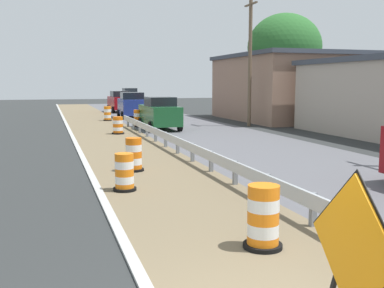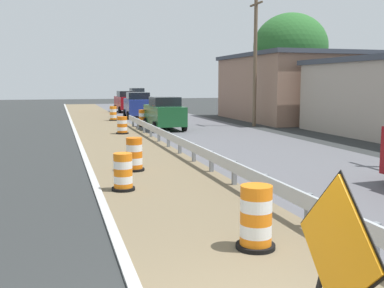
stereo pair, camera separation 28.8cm
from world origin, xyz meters
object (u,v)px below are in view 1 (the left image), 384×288
(traffic_barrel_nearest, at_px, (263,220))
(car_lead_near_lane, at_px, (119,102))
(traffic_barrel_far, at_px, (118,126))
(car_lead_far_lane, at_px, (160,113))
(traffic_barrel_farther, at_px, (138,119))
(car_trailing_near_lane, at_px, (130,97))
(warning_sign_diamond, at_px, (353,251))
(traffic_barrel_close, at_px, (124,174))
(traffic_barrel_mid, at_px, (134,156))
(utility_pole_mid, at_px, (250,60))
(traffic_barrel_farthest, at_px, (107,114))
(car_trailing_far_lane, at_px, (132,105))

(traffic_barrel_nearest, relative_size, car_lead_near_lane, 0.27)
(traffic_barrel_far, height_order, car_lead_far_lane, car_lead_far_lane)
(traffic_barrel_farther, height_order, car_trailing_near_lane, car_trailing_near_lane)
(warning_sign_diamond, distance_m, car_trailing_near_lane, 55.93)
(traffic_barrel_close, xyz_separation_m, traffic_barrel_far, (1.89, 14.02, -0.02))
(car_trailing_near_lane, bearing_deg, car_lead_near_lane, -16.01)
(traffic_barrel_farther, xyz_separation_m, car_trailing_near_lane, (4.57, 29.37, 0.59))
(traffic_barrel_mid, height_order, utility_pole_mid, utility_pole_mid)
(car_lead_near_lane, relative_size, car_lead_far_lane, 0.95)
(car_lead_far_lane, height_order, utility_pole_mid, utility_pole_mid)
(traffic_barrel_farthest, distance_m, car_trailing_far_lane, 3.34)
(traffic_barrel_close, xyz_separation_m, traffic_barrel_farther, (3.82, 18.02, 0.05))
(traffic_barrel_far, bearing_deg, car_trailing_near_lane, 78.97)
(traffic_barrel_mid, height_order, traffic_barrel_farthest, traffic_barrel_farthest)
(traffic_barrel_mid, distance_m, traffic_barrel_farthest, 20.91)
(warning_sign_diamond, xyz_separation_m, car_trailing_far_lane, (3.55, 33.98, 0.00))
(traffic_barrel_nearest, bearing_deg, utility_pole_mid, 66.13)
(traffic_barrel_mid, xyz_separation_m, car_trailing_far_lane, (4.06, 23.18, 0.56))
(warning_sign_diamond, xyz_separation_m, traffic_barrel_farther, (2.56, 26.11, -0.55))
(warning_sign_diamond, bearing_deg, car_lead_near_lane, -93.21)
(traffic_barrel_mid, height_order, traffic_barrel_farther, traffic_barrel_farther)
(utility_pole_mid, bearing_deg, traffic_barrel_nearest, -113.87)
(car_trailing_near_lane, height_order, car_lead_far_lane, car_trailing_near_lane)
(traffic_barrel_far, bearing_deg, traffic_barrel_nearest, -90.76)
(car_lead_near_lane, distance_m, utility_pole_mid, 18.83)
(car_trailing_near_lane, height_order, car_trailing_far_lane, car_trailing_near_lane)
(warning_sign_diamond, height_order, traffic_barrel_nearest, warning_sign_diamond)
(warning_sign_diamond, relative_size, traffic_barrel_mid, 1.79)
(traffic_barrel_nearest, relative_size, traffic_barrel_close, 1.11)
(traffic_barrel_far, height_order, car_trailing_far_lane, car_trailing_far_lane)
(car_trailing_near_lane, xyz_separation_m, utility_pole_mid, (2.68, -31.17, 3.31))
(car_trailing_far_lane, bearing_deg, utility_pole_mid, -144.81)
(traffic_barrel_farther, height_order, car_trailing_far_lane, car_trailing_far_lane)
(traffic_barrel_nearest, distance_m, car_lead_far_lane, 21.24)
(traffic_barrel_close, height_order, utility_pole_mid, utility_pole_mid)
(car_trailing_near_lane, relative_size, car_trailing_far_lane, 0.94)
(warning_sign_diamond, bearing_deg, traffic_barrel_farther, -93.78)
(warning_sign_diamond, xyz_separation_m, car_trailing_near_lane, (7.13, 55.48, 0.04))
(traffic_barrel_farthest, height_order, car_trailing_far_lane, car_trailing_far_lane)
(traffic_barrel_far, relative_size, car_trailing_far_lane, 0.23)
(car_lead_far_lane, xyz_separation_m, car_trailing_far_lane, (0.02, 10.01, 0.04))
(traffic_barrel_close, height_order, traffic_barrel_mid, traffic_barrel_mid)
(warning_sign_diamond, bearing_deg, traffic_barrel_farthest, -90.40)
(warning_sign_diamond, distance_m, traffic_barrel_farther, 26.24)
(traffic_barrel_nearest, distance_m, utility_pole_mid, 23.65)
(warning_sign_diamond, height_order, traffic_barrel_far, warning_sign_diamond)
(traffic_barrel_nearest, bearing_deg, car_trailing_near_lane, 82.66)
(traffic_barrel_close, distance_m, car_lead_near_lane, 34.06)
(warning_sign_diamond, xyz_separation_m, traffic_barrel_close, (-1.26, 8.09, -0.60))
(car_lead_near_lane, height_order, car_lead_far_lane, car_lead_near_lane)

